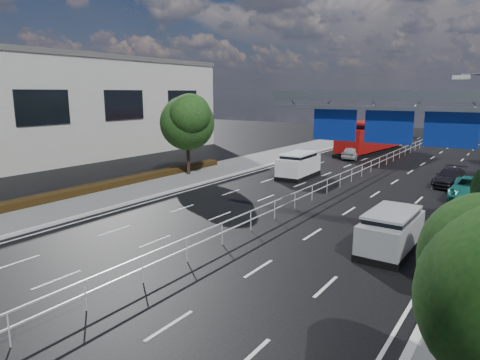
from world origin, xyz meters
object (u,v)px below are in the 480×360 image
Objects in this scene: white_minivan at (298,165)px; red_bus at (370,136)px; near_car_silver at (352,153)px; silver_minivan at (391,231)px; near_car_dark at (405,132)px; parked_car_teal at (471,189)px; parked_car_dark at (450,177)px; overhead_gantry at (407,121)px.

white_minivan is 0.38× the size of red_bus.
white_minivan reaches higher than near_car_silver.
red_bus is 2.87× the size of silver_minivan.
near_car_dark is 0.86× the size of parked_car_teal.
near_car_silver is 17.51m from parked_car_teal.
white_minivan is 0.93× the size of parked_car_teal.
parked_car_dark is (10.33, -13.99, -1.27)m from red_bus.
silver_minivan is at bearing 101.86° from near_car_dark.
near_car_silver is at bearing 143.46° from parked_car_dark.
white_minivan is 1.09× the size of near_car_dark.
near_car_silver is at bearing 114.07° from silver_minivan.
near_car_silver is 26.19m from near_car_dark.
near_car_dark is at bearing 99.05° from red_bus.
red_bus is 2.83× the size of parked_car_dark.
white_minivan is at bearing 131.28° from silver_minivan.
overhead_gantry reaches higher than parked_car_dark.
white_minivan is 1.08× the size of parked_car_dark.
near_car_silver is 0.89× the size of silver_minivan.
silver_minivan is (11.48, -50.79, 0.16)m from near_car_dark.
red_bus reaches higher than near_car_silver.
near_car_dark is 0.99× the size of parked_car_dark.
near_car_dark reaches higher than parked_car_teal.
parked_car_dark is at bearing 134.12° from near_car_silver.
near_car_silver is (-0.16, -5.28, -1.24)m from red_bus.
overhead_gantry reaches higher than white_minivan.
parked_car_teal reaches higher than parked_car_dark.
silver_minivan reaches higher than near_car_silver.
white_minivan is at bearing 82.96° from near_car_silver.
silver_minivan is 15.93m from parked_car_dark.
parked_car_teal is at bearing 82.56° from overhead_gantry.
overhead_gantry reaches higher than near_car_dark.
near_car_dark is (-0.81, 38.21, -0.27)m from white_minivan.
parked_car_dark is at bearing 107.35° from near_car_dark.
overhead_gantry is at bearing -64.50° from red_bus.
silver_minivan is 12.29m from parked_car_teal.
parked_car_teal is at bearing 108.09° from near_car_dark.
near_car_silver is at bearing 91.28° from near_car_dark.
near_car_dark is at bearing 103.04° from overhead_gantry.
red_bus is 20.95m from near_car_dark.
parked_car_teal is (1.56, 11.95, -4.90)m from overhead_gantry.
red_bus is at bearing 92.28° from near_car_dark.
white_minivan is at bearing -159.48° from parked_car_dark.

